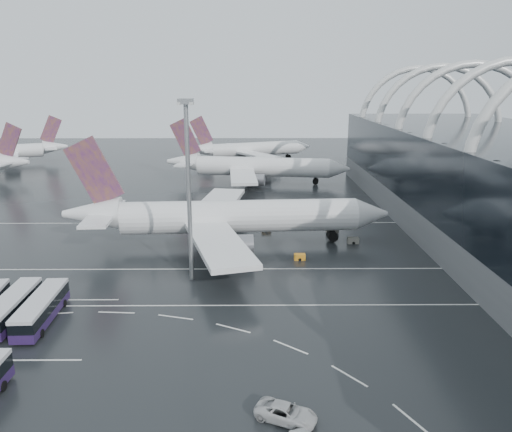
{
  "coord_description": "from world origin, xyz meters",
  "views": [
    {
      "loc": [
        9.23,
        -66.0,
        30.31
      ],
      "look_at": [
        9.92,
        19.97,
        7.0
      ],
      "focal_mm": 35.0,
      "sensor_mm": 36.0,
      "label": 1
    }
  ],
  "objects_px": {
    "bus_row_near_d": "(41,308)",
    "gse_cart_belly_e": "(266,228)",
    "gse_cart_belly_d": "(353,240)",
    "gse_cart_belly_b": "(332,229)",
    "gse_cart_belly_a": "(300,257)",
    "airliner_gate_b": "(253,167)",
    "van_curve_a": "(286,413)",
    "airliner_gate_c": "(249,150)",
    "floodlight_mast": "(188,170)",
    "jet_remote_far": "(13,151)",
    "bus_row_near_c": "(12,307)",
    "airliner_main": "(224,218)"
  },
  "relations": [
    {
      "from": "bus_row_near_d",
      "to": "gse_cart_belly_e",
      "type": "height_order",
      "value": "bus_row_near_d"
    },
    {
      "from": "bus_row_near_d",
      "to": "gse_cart_belly_e",
      "type": "bearing_deg",
      "value": -38.8
    },
    {
      "from": "gse_cart_belly_d",
      "to": "gse_cart_belly_b",
      "type": "bearing_deg",
      "value": 112.2
    },
    {
      "from": "gse_cart_belly_a",
      "to": "gse_cart_belly_d",
      "type": "relative_size",
      "value": 0.92
    },
    {
      "from": "airliner_gate_b",
      "to": "gse_cart_belly_e",
      "type": "bearing_deg",
      "value": -78.1
    },
    {
      "from": "van_curve_a",
      "to": "airliner_gate_c",
      "type": "bearing_deg",
      "value": 26.49
    },
    {
      "from": "floodlight_mast",
      "to": "gse_cart_belly_a",
      "type": "bearing_deg",
      "value": 26.05
    },
    {
      "from": "airliner_gate_b",
      "to": "jet_remote_far",
      "type": "relative_size",
      "value": 1.44
    },
    {
      "from": "van_curve_a",
      "to": "gse_cart_belly_d",
      "type": "xyz_separation_m",
      "value": [
        16.4,
        51.96,
        -0.23
      ]
    },
    {
      "from": "airliner_gate_c",
      "to": "van_curve_a",
      "type": "bearing_deg",
      "value": -108.9
    },
    {
      "from": "gse_cart_belly_d",
      "to": "bus_row_near_c",
      "type": "bearing_deg",
      "value": -148.3
    },
    {
      "from": "airliner_gate_b",
      "to": "bus_row_near_c",
      "type": "height_order",
      "value": "airliner_gate_b"
    },
    {
      "from": "bus_row_near_c",
      "to": "gse_cart_belly_a",
      "type": "bearing_deg",
      "value": -62.12
    },
    {
      "from": "airliner_main",
      "to": "floodlight_mast",
      "type": "relative_size",
      "value": 2.22
    },
    {
      "from": "bus_row_near_d",
      "to": "gse_cart_belly_b",
      "type": "relative_size",
      "value": 5.45
    },
    {
      "from": "airliner_main",
      "to": "floodlight_mast",
      "type": "bearing_deg",
      "value": -106.75
    },
    {
      "from": "airliner_gate_b",
      "to": "bus_row_near_d",
      "type": "height_order",
      "value": "airliner_gate_b"
    },
    {
      "from": "van_curve_a",
      "to": "bus_row_near_d",
      "type": "bearing_deg",
      "value": 81.66
    },
    {
      "from": "bus_row_near_d",
      "to": "gse_cart_belly_e",
      "type": "distance_m",
      "value": 50.96
    },
    {
      "from": "airliner_gate_b",
      "to": "van_curve_a",
      "type": "height_order",
      "value": "airliner_gate_b"
    },
    {
      "from": "airliner_gate_c",
      "to": "gse_cart_belly_d",
      "type": "relative_size",
      "value": 23.08
    },
    {
      "from": "bus_row_near_c",
      "to": "gse_cart_belly_a",
      "type": "relative_size",
      "value": 6.84
    },
    {
      "from": "bus_row_near_c",
      "to": "gse_cart_belly_d",
      "type": "distance_m",
      "value": 59.86
    },
    {
      "from": "jet_remote_far",
      "to": "gse_cart_belly_d",
      "type": "height_order",
      "value": "jet_remote_far"
    },
    {
      "from": "airliner_gate_c",
      "to": "bus_row_near_c",
      "type": "height_order",
      "value": "airliner_gate_c"
    },
    {
      "from": "bus_row_near_c",
      "to": "gse_cart_belly_b",
      "type": "relative_size",
      "value": 5.39
    },
    {
      "from": "gse_cart_belly_e",
      "to": "van_curve_a",
      "type": "bearing_deg",
      "value": -89.9
    },
    {
      "from": "airliner_main",
      "to": "airliner_gate_c",
      "type": "bearing_deg",
      "value": 83.93
    },
    {
      "from": "bus_row_near_c",
      "to": "floodlight_mast",
      "type": "distance_m",
      "value": 30.19
    },
    {
      "from": "airliner_gate_c",
      "to": "jet_remote_far",
      "type": "xyz_separation_m",
      "value": [
        -89.38,
        -4.31,
        0.09
      ]
    },
    {
      "from": "gse_cart_belly_a",
      "to": "airliner_main",
      "type": "bearing_deg",
      "value": 146.77
    },
    {
      "from": "jet_remote_far",
      "to": "gse_cart_belly_e",
      "type": "xyz_separation_m",
      "value": [
        93.59,
        -89.0,
        -4.04
      ]
    },
    {
      "from": "jet_remote_far",
      "to": "floodlight_mast",
      "type": "distance_m",
      "value": 141.88
    },
    {
      "from": "gse_cart_belly_a",
      "to": "airliner_gate_b",
      "type": "bearing_deg",
      "value": 96.6
    },
    {
      "from": "van_curve_a",
      "to": "gse_cart_belly_b",
      "type": "distance_m",
      "value": 60.6
    },
    {
      "from": "van_curve_a",
      "to": "gse_cart_belly_b",
      "type": "relative_size",
      "value": 2.34
    },
    {
      "from": "bus_row_near_d",
      "to": "van_curve_a",
      "type": "relative_size",
      "value": 2.33
    },
    {
      "from": "gse_cart_belly_a",
      "to": "gse_cart_belly_b",
      "type": "bearing_deg",
      "value": 62.97
    },
    {
      "from": "airliner_gate_c",
      "to": "gse_cart_belly_d",
      "type": "bearing_deg",
      "value": -99.05
    },
    {
      "from": "bus_row_near_d",
      "to": "floodlight_mast",
      "type": "bearing_deg",
      "value": -53.75
    },
    {
      "from": "gse_cart_belly_d",
      "to": "bus_row_near_d",
      "type": "bearing_deg",
      "value": -145.7
    },
    {
      "from": "airliner_gate_c",
      "to": "floodlight_mast",
      "type": "bearing_deg",
      "value": -114.48
    },
    {
      "from": "van_curve_a",
      "to": "gse_cart_belly_a",
      "type": "xyz_separation_m",
      "value": [
        5.23,
        42.88,
        -0.27
      ]
    },
    {
      "from": "gse_cart_belly_e",
      "to": "bus_row_near_c",
      "type": "bearing_deg",
      "value": -130.46
    },
    {
      "from": "bus_row_near_c",
      "to": "gse_cart_belly_b",
      "type": "height_order",
      "value": "bus_row_near_c"
    },
    {
      "from": "airliner_gate_c",
      "to": "van_curve_a",
      "type": "relative_size",
      "value": 8.44
    },
    {
      "from": "gse_cart_belly_d",
      "to": "airliner_main",
      "type": "bearing_deg",
      "value": -179.85
    },
    {
      "from": "gse_cart_belly_a",
      "to": "gse_cart_belly_d",
      "type": "bearing_deg",
      "value": 39.13
    },
    {
      "from": "van_curve_a",
      "to": "gse_cart_belly_b",
      "type": "xyz_separation_m",
      "value": [
        13.5,
        59.08,
        -0.13
      ]
    },
    {
      "from": "gse_cart_belly_b",
      "to": "bus_row_near_c",
      "type": "bearing_deg",
      "value": -141.23
    }
  ]
}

